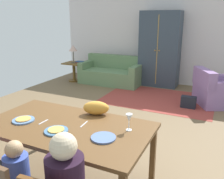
{
  "coord_description": "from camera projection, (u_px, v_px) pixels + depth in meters",
  "views": [
    {
      "loc": [
        1.52,
        -3.16,
        1.91
      ],
      "look_at": [
        0.0,
        0.04,
        0.85
      ],
      "focal_mm": 38.57,
      "sensor_mm": 36.0,
      "label": 1
    }
  ],
  "objects": [
    {
      "name": "handbag",
      "position": [
        188.0,
        102.0,
        5.28
      ],
      "size": [
        0.32,
        0.16,
        0.26
      ],
      "primitive_type": "cube",
      "color": "black",
      "rests_on": "ground_plane"
    },
    {
      "name": "fork",
      "position": [
        43.0,
        122.0,
        2.76
      ],
      "size": [
        0.02,
        0.15,
        0.01
      ],
      "primitive_type": "cube",
      "rotation": [
        0.0,
        0.0,
        -0.03
      ],
      "color": "silver",
      "rests_on": "dining_table"
    },
    {
      "name": "armchair",
      "position": [
        215.0,
        91.0,
        5.44
      ],
      "size": [
        1.16,
        1.15,
        0.82
      ],
      "color": "#8C6A9F",
      "rests_on": "ground_plane"
    },
    {
      "name": "plate_near_woman",
      "position": [
        103.0,
        138.0,
        2.38
      ],
      "size": [
        0.25,
        0.25,
        0.02
      ],
      "primitive_type": "cylinder",
      "color": "#5670A5",
      "rests_on": "dining_table"
    },
    {
      "name": "dining_table",
      "position": [
        67.0,
        130.0,
        2.7
      ],
      "size": [
        1.88,
        1.03,
        0.76
      ],
      "color": "brown",
      "rests_on": "ground_plane"
    },
    {
      "name": "pizza_near_man",
      "position": [
        23.0,
        119.0,
        2.79
      ],
      "size": [
        0.17,
        0.17,
        0.01
      ],
      "primitive_type": "cylinder",
      "color": "gold",
      "rests_on": "plate_near_man"
    },
    {
      "name": "book_lower",
      "position": [
        80.0,
        63.0,
        7.35
      ],
      "size": [
        0.22,
        0.16,
        0.03
      ],
      "primitive_type": "cube",
      "color": "maroon",
      "rests_on": "side_table"
    },
    {
      "name": "book_upper",
      "position": [
        80.0,
        62.0,
        7.35
      ],
      "size": [
        0.22,
        0.16,
        0.03
      ],
      "primitive_type": "cube",
      "color": "navy",
      "rests_on": "book_lower"
    },
    {
      "name": "area_rug",
      "position": [
        158.0,
        99.0,
        5.89
      ],
      "size": [
        2.6,
        1.8,
        0.01
      ],
      "primitive_type": "cube",
      "color": "#963931",
      "rests_on": "ground_plane"
    },
    {
      "name": "plate_near_man",
      "position": [
        23.0,
        120.0,
        2.79
      ],
      "size": [
        0.25,
        0.25,
        0.02
      ],
      "primitive_type": "cylinder",
      "color": "#587CA9",
      "rests_on": "dining_table"
    },
    {
      "name": "side_table",
      "position": [
        74.0,
        69.0,
        7.47
      ],
      "size": [
        0.56,
        0.56,
        0.58
      ],
      "color": "brown",
      "rests_on": "ground_plane"
    },
    {
      "name": "couch",
      "position": [
        112.0,
        73.0,
        7.23
      ],
      "size": [
        1.82,
        0.86,
        0.82
      ],
      "color": "#618257",
      "rests_on": "ground_plane"
    },
    {
      "name": "ground_plane",
      "position": [
        126.0,
        125.0,
        4.5
      ],
      "size": [
        6.91,
        6.56,
        0.02
      ],
      "primitive_type": "cube",
      "color": "brown"
    },
    {
      "name": "cat",
      "position": [
        96.0,
        108.0,
        2.96
      ],
      "size": [
        0.36,
        0.26,
        0.17
      ],
      "primitive_type": "ellipsoid",
      "rotation": [
        0.0,
        0.0,
        0.34
      ],
      "color": "gold",
      "rests_on": "dining_table"
    },
    {
      "name": "pizza_near_child",
      "position": [
        56.0,
        130.0,
        2.52
      ],
      "size": [
        0.17,
        0.17,
        0.01
      ],
      "primitive_type": "cylinder",
      "color": "gold",
      "rests_on": "plate_near_child"
    },
    {
      "name": "knife",
      "position": [
        84.0,
        124.0,
        2.7
      ],
      "size": [
        0.03,
        0.17,
        0.01
      ],
      "primitive_type": "cube",
      "rotation": [
        0.0,
        0.0,
        0.09
      ],
      "color": "silver",
      "rests_on": "dining_table"
    },
    {
      "name": "armoire",
      "position": [
        160.0,
        49.0,
        6.82
      ],
      "size": [
        1.1,
        0.59,
        2.1
      ],
      "color": "#323F4C",
      "rests_on": "ground_plane"
    },
    {
      "name": "back_wall",
      "position": [
        170.0,
        38.0,
        6.99
      ],
      "size": [
        6.91,
        0.1,
        2.7
      ],
      "primitive_type": "cube",
      "color": "silver",
      "rests_on": "ground_plane"
    },
    {
      "name": "table_lamp",
      "position": [
        73.0,
        49.0,
        7.29
      ],
      "size": [
        0.26,
        0.26,
        0.54
      ],
      "color": "#4B4637",
      "rests_on": "side_table"
    },
    {
      "name": "plate_near_child",
      "position": [
        56.0,
        131.0,
        2.53
      ],
      "size": [
        0.25,
        0.25,
        0.02
      ],
      "primitive_type": "cylinder",
      "color": "teal",
      "rests_on": "dining_table"
    },
    {
      "name": "wine_glass",
      "position": [
        129.0,
        119.0,
        2.52
      ],
      "size": [
        0.07,
        0.07,
        0.19
      ],
      "color": "silver",
      "rests_on": "dining_table"
    }
  ]
}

